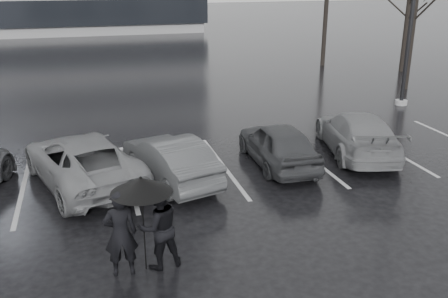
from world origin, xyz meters
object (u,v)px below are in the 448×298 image
car_west_a (170,159)px  car_west_b (82,160)px  pedestrian_left (120,234)px  pedestrian_right (159,227)px  tree_ne (408,8)px  car_main (278,144)px  lamp_post (413,3)px  car_east (357,133)px  tree_east (415,4)px

car_west_a → car_west_b: 2.35m
pedestrian_left → pedestrian_right: pedestrian_left is taller
car_west_a → pedestrian_left: bearing=52.8°
pedestrian_left → tree_ne: 23.92m
pedestrian_left → car_west_b: bearing=-81.2°
car_main → lamp_post: lamp_post is taller
lamp_post → tree_ne: 8.10m
car_west_a → pedestrian_left: pedestrian_left is taller
lamp_post → tree_ne: size_ratio=1.33×
car_west_b → lamp_post: 14.71m
car_west_b → pedestrian_left: (0.64, -4.68, 0.19)m
car_east → car_west_b: bearing=14.4°
pedestrian_left → tree_ne: bearing=-135.5°
car_east → tree_east: (7.03, 7.52, 3.34)m
car_west_b → pedestrian_left: bearing=80.5°
car_west_b → lamp_post: (13.36, 5.00, 3.58)m
lamp_post → tree_east: size_ratio=1.16×
car_main → car_east: car_east is taller
car_west_b → pedestrian_right: pedestrian_right is taller
car_east → pedestrian_left: pedestrian_left is taller
car_west_a → lamp_post: 12.85m
car_east → pedestrian_right: (-7.00, -4.75, 0.20)m
lamp_post → car_main: bearing=-146.5°
tree_ne → lamp_post: bearing=-124.3°
car_east → tree_east: tree_east is taller
car_main → pedestrian_left: size_ratio=2.20×
car_east → pedestrian_left: 9.12m
pedestrian_right → tree_ne: (16.53, 16.27, 2.64)m
car_east → lamp_post: bearing=-122.3°
car_west_a → tree_ne: 19.95m
car_west_b → car_west_a: bearing=151.6°
pedestrian_left → tree_east: 19.50m
car_west_b → lamp_post: lamp_post is taller
pedestrian_left → car_east: bearing=-147.0°
car_west_b → pedestrian_left: 4.73m
pedestrian_right → car_west_a: bearing=-114.2°
car_east → pedestrian_right: 8.46m
pedestrian_right → tree_east: 18.90m
car_west_a → car_east: car_east is taller
car_main → pedestrian_right: 6.16m
pedestrian_left → lamp_post: (12.72, 9.68, 3.39)m
car_main → tree_ne: bearing=-135.9°
car_main → car_west_a: 3.31m
car_east → tree_east: 10.82m
car_main → pedestrian_right: size_ratio=2.20×
pedestrian_right → tree_east: tree_east is taller
pedestrian_left → lamp_post: lamp_post is taller
car_main → pedestrian_right: pedestrian_right is taller
car_west_b → pedestrian_right: (1.38, -4.61, 0.19)m
tree_east → car_east: bearing=-133.1°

